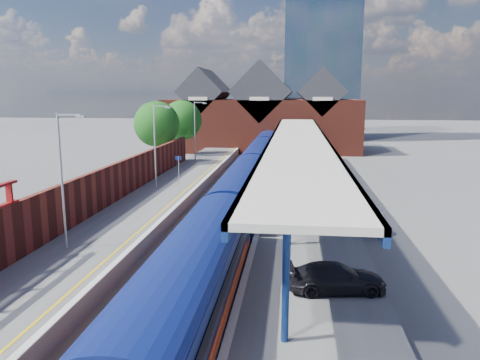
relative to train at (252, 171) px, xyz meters
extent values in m
plane|color=#5B5B5E|center=(-1.49, 5.00, -2.12)|extent=(240.00, 240.00, 0.00)
cube|color=#473D33|center=(-1.49, -5.00, -2.09)|extent=(6.00, 76.00, 0.06)
cube|color=slate|center=(-3.71, -5.00, -2.00)|extent=(0.07, 76.00, 0.14)
cube|color=slate|center=(-2.27, -5.00, -2.00)|extent=(0.07, 76.00, 0.14)
cube|color=slate|center=(-0.71, -5.00, -2.00)|extent=(0.07, 76.00, 0.14)
cube|color=slate|center=(0.73, -5.00, -2.00)|extent=(0.07, 76.00, 0.14)
cube|color=#565659|center=(-6.99, -5.00, -1.62)|extent=(5.00, 76.00, 1.00)
cube|color=#565659|center=(4.51, -5.00, -1.62)|extent=(6.00, 76.00, 1.00)
cube|color=silver|center=(-4.64, -5.00, -1.10)|extent=(0.30, 76.00, 0.05)
cube|color=silver|center=(1.66, -5.00, -1.10)|extent=(0.30, 76.00, 0.05)
cube|color=yellow|center=(-5.24, -5.00, -1.12)|extent=(0.14, 76.00, 0.01)
cube|color=navy|center=(0.01, -24.78, -0.22)|extent=(2.87, 16.01, 2.50)
cube|color=navy|center=(0.01, -24.78, 1.03)|extent=(2.87, 16.01, 0.60)
cube|color=navy|center=(0.01, -8.18, -0.22)|extent=(2.87, 16.01, 2.50)
cube|color=navy|center=(0.01, -8.18, 1.03)|extent=(2.87, 16.01, 0.60)
cube|color=navy|center=(0.01, 8.42, -0.22)|extent=(2.87, 16.01, 2.50)
cube|color=navy|center=(0.01, 8.42, 1.03)|extent=(2.87, 16.01, 0.60)
cube|color=navy|center=(0.01, 25.02, -0.22)|extent=(2.87, 16.01, 2.50)
cube|color=navy|center=(0.01, 25.02, 1.03)|extent=(2.87, 16.01, 0.60)
cube|color=black|center=(-1.41, 0.12, 0.23)|extent=(0.04, 60.54, 0.70)
cube|color=#DC3F0E|center=(-1.42, 0.12, -0.57)|extent=(0.03, 55.27, 0.30)
cube|color=red|center=(-1.43, 0.12, -0.82)|extent=(0.03, 55.27, 0.30)
cube|color=black|center=(0.01, 30.62, -1.82)|extent=(2.00, 2.40, 0.60)
cylinder|color=navy|center=(3.51, -27.00, 0.98)|extent=(0.24, 0.24, 4.20)
cylinder|color=navy|center=(3.51, -22.00, 0.98)|extent=(0.24, 0.24, 4.20)
cylinder|color=navy|center=(3.51, -17.00, 0.98)|extent=(0.24, 0.24, 4.20)
cylinder|color=navy|center=(3.51, -12.00, 0.98)|extent=(0.24, 0.24, 4.20)
cylinder|color=navy|center=(3.51, -7.00, 0.98)|extent=(0.24, 0.24, 4.20)
cylinder|color=navy|center=(3.51, -2.00, 0.98)|extent=(0.24, 0.24, 4.20)
cylinder|color=navy|center=(3.51, 3.00, 0.98)|extent=(0.24, 0.24, 4.20)
cylinder|color=navy|center=(3.51, 8.00, 0.98)|extent=(0.24, 0.24, 4.20)
cylinder|color=navy|center=(3.51, 13.00, 0.98)|extent=(0.24, 0.24, 4.20)
cylinder|color=navy|center=(3.51, 18.00, 0.98)|extent=(0.24, 0.24, 4.20)
cube|color=beige|center=(4.01, -3.00, 3.23)|extent=(4.50, 52.00, 0.25)
cube|color=navy|center=(1.86, -3.00, 3.08)|extent=(0.20, 52.00, 0.55)
cube|color=navy|center=(6.16, -3.00, 3.08)|extent=(0.20, 52.00, 0.55)
cylinder|color=#A5A8AA|center=(-7.99, -19.00, 2.38)|extent=(0.12, 0.12, 7.00)
cube|color=#A5A8AA|center=(-7.39, -19.00, 5.78)|extent=(1.20, 0.08, 0.08)
cube|color=#A5A8AA|center=(-6.79, -19.00, 5.68)|extent=(0.45, 0.18, 0.12)
cylinder|color=#A5A8AA|center=(-7.99, -3.00, 2.38)|extent=(0.12, 0.12, 7.00)
cube|color=#A5A8AA|center=(-7.39, -3.00, 5.78)|extent=(1.20, 0.08, 0.08)
cube|color=#A5A8AA|center=(-6.79, -3.00, 5.68)|extent=(0.45, 0.18, 0.12)
cylinder|color=#A5A8AA|center=(-7.99, 13.00, 2.38)|extent=(0.12, 0.12, 7.00)
cube|color=#A5A8AA|center=(-7.39, 13.00, 5.78)|extent=(1.20, 0.08, 0.08)
cube|color=#A5A8AA|center=(-6.79, 13.00, 5.68)|extent=(0.45, 0.18, 0.12)
cylinder|color=#A5A8AA|center=(-6.49, -1.00, 0.13)|extent=(0.08, 0.08, 2.50)
cube|color=#0C194C|center=(-6.49, -1.00, 1.18)|extent=(0.55, 0.06, 0.35)
cube|color=maroon|center=(-9.59, -11.00, 0.28)|extent=(0.35, 50.00, 2.80)
cube|color=maroon|center=(-9.59, -21.00, 2.18)|extent=(0.30, 0.12, 1.00)
cube|color=maroon|center=(-1.49, 33.00, 1.88)|extent=(30.00, 12.00, 8.00)
cube|color=#232328|center=(-10.49, 33.00, 7.08)|extent=(7.13, 12.00, 7.13)
cube|color=#232328|center=(-1.49, 33.00, 7.08)|extent=(9.16, 12.00, 9.16)
cube|color=#232328|center=(7.51, 33.00, 7.08)|extent=(7.13, 12.00, 7.13)
cube|color=beige|center=(-10.49, 26.95, 6.08)|extent=(2.80, 0.15, 0.50)
cube|color=beige|center=(-1.49, 26.95, 6.08)|extent=(2.80, 0.15, 0.50)
cube|color=beige|center=(7.51, 26.95, 6.08)|extent=(2.80, 0.15, 0.50)
cube|color=slate|center=(8.51, 55.00, 17.88)|extent=(14.00, 14.00, 40.00)
cylinder|color=#382314|center=(-11.99, 11.00, -0.12)|extent=(0.44, 0.44, 4.00)
sphere|color=#174412|center=(-11.99, 11.00, 3.38)|extent=(5.20, 5.20, 5.20)
sphere|color=#174412|center=(-11.19, 10.50, 2.68)|extent=(3.20, 3.20, 3.20)
cylinder|color=#382314|center=(-10.99, 19.00, -0.12)|extent=(0.44, 0.44, 4.00)
sphere|color=#174412|center=(-10.99, 19.00, 3.38)|extent=(5.20, 5.20, 5.20)
sphere|color=#174412|center=(-10.19, 18.50, 2.68)|extent=(3.20, 3.20, 3.20)
imported|color=#B1B2B6|center=(7.01, -12.18, -0.40)|extent=(4.59, 2.25, 1.45)
imported|color=black|center=(5.49, -22.84, -0.54)|extent=(4.19, 2.18, 1.16)
imported|color=navy|center=(5.58, -12.83, -0.51)|extent=(4.67, 2.79, 1.22)
camera|label=1|loc=(3.70, -41.07, 6.80)|focal=35.00mm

